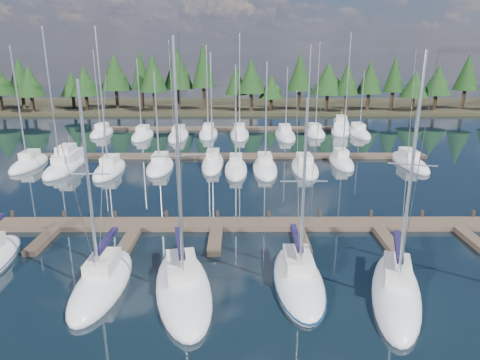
{
  "coord_description": "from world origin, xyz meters",
  "views": [
    {
      "loc": [
        1.63,
        -12.13,
        12.85
      ],
      "look_at": [
        1.75,
        22.0,
        2.5
      ],
      "focal_mm": 32.0,
      "sensor_mm": 36.0,
      "label": 1
    }
  ],
  "objects_px": {
    "front_sailboat_4": "(298,279)",
    "motor_yacht_left": "(69,162)",
    "main_dock": "(217,227)",
    "front_sailboat_2": "(102,282)",
    "motor_yacht_right": "(341,129)",
    "front_sailboat_5": "(396,291)",
    "front_sailboat_3": "(183,287)"
  },
  "relations": [
    {
      "from": "motor_yacht_left",
      "to": "front_sailboat_5",
      "type": "bearing_deg",
      "value": -44.28
    },
    {
      "from": "main_dock",
      "to": "motor_yacht_left",
      "type": "relative_size",
      "value": 5.31
    },
    {
      "from": "main_dock",
      "to": "front_sailboat_2",
      "type": "distance_m",
      "value": 10.06
    },
    {
      "from": "front_sailboat_2",
      "to": "front_sailboat_4",
      "type": "height_order",
      "value": "front_sailboat_2"
    },
    {
      "from": "main_dock",
      "to": "front_sailboat_4",
      "type": "distance_m",
      "value": 9.2
    },
    {
      "from": "motor_yacht_right",
      "to": "front_sailboat_4",
      "type": "bearing_deg",
      "value": -105.64
    },
    {
      "from": "front_sailboat_4",
      "to": "front_sailboat_2",
      "type": "bearing_deg",
      "value": -178.42
    },
    {
      "from": "front_sailboat_2",
      "to": "main_dock",
      "type": "bearing_deg",
      "value": 52.65
    },
    {
      "from": "front_sailboat_3",
      "to": "front_sailboat_4",
      "type": "xyz_separation_m",
      "value": [
        6.51,
        0.79,
        -0.01
      ]
    },
    {
      "from": "main_dock",
      "to": "front_sailboat_5",
      "type": "height_order",
      "value": "front_sailboat_5"
    },
    {
      "from": "front_sailboat_5",
      "to": "motor_yacht_left",
      "type": "height_order",
      "value": "front_sailboat_5"
    },
    {
      "from": "front_sailboat_3",
      "to": "motor_yacht_right",
      "type": "relative_size",
      "value": 1.54
    },
    {
      "from": "front_sailboat_4",
      "to": "motor_yacht_right",
      "type": "height_order",
      "value": "front_sailboat_4"
    },
    {
      "from": "front_sailboat_2",
      "to": "front_sailboat_4",
      "type": "relative_size",
      "value": 1.08
    },
    {
      "from": "main_dock",
      "to": "front_sailboat_5",
      "type": "xyz_separation_m",
      "value": [
        10.24,
        -8.94,
        0.09
      ]
    },
    {
      "from": "front_sailboat_4",
      "to": "motor_yacht_left",
      "type": "distance_m",
      "value": 35.13
    },
    {
      "from": "main_dock",
      "to": "motor_yacht_left",
      "type": "distance_m",
      "value": 26.05
    },
    {
      "from": "main_dock",
      "to": "front_sailboat_3",
      "type": "relative_size",
      "value": 3.07
    },
    {
      "from": "front_sailboat_5",
      "to": "motor_yacht_right",
      "type": "relative_size",
      "value": 1.47
    },
    {
      "from": "front_sailboat_3",
      "to": "motor_yacht_right",
      "type": "distance_m",
      "value": 52.32
    },
    {
      "from": "front_sailboat_5",
      "to": "motor_yacht_left",
      "type": "xyz_separation_m",
      "value": [
        -28.36,
        27.65,
        0.17
      ]
    },
    {
      "from": "front_sailboat_4",
      "to": "motor_yacht_left",
      "type": "height_order",
      "value": "front_sailboat_4"
    },
    {
      "from": "main_dock",
      "to": "front_sailboat_2",
      "type": "height_order",
      "value": "front_sailboat_2"
    },
    {
      "from": "front_sailboat_4",
      "to": "motor_yacht_left",
      "type": "bearing_deg",
      "value": 131.29
    },
    {
      "from": "front_sailboat_4",
      "to": "motor_yacht_right",
      "type": "bearing_deg",
      "value": 74.36
    },
    {
      "from": "main_dock",
      "to": "front_sailboat_5",
      "type": "relative_size",
      "value": 3.21
    },
    {
      "from": "front_sailboat_4",
      "to": "main_dock",
      "type": "bearing_deg",
      "value": 123.35
    },
    {
      "from": "main_dock",
      "to": "motor_yacht_left",
      "type": "height_order",
      "value": "motor_yacht_left"
    },
    {
      "from": "front_sailboat_2",
      "to": "motor_yacht_right",
      "type": "distance_m",
      "value": 53.82
    },
    {
      "from": "main_dock",
      "to": "motor_yacht_right",
      "type": "relative_size",
      "value": 4.72
    },
    {
      "from": "motor_yacht_left",
      "to": "motor_yacht_right",
      "type": "relative_size",
      "value": 0.89
    },
    {
      "from": "front_sailboat_4",
      "to": "motor_yacht_left",
      "type": "xyz_separation_m",
      "value": [
        -23.18,
        26.4,
        0.19
      ]
    }
  ]
}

